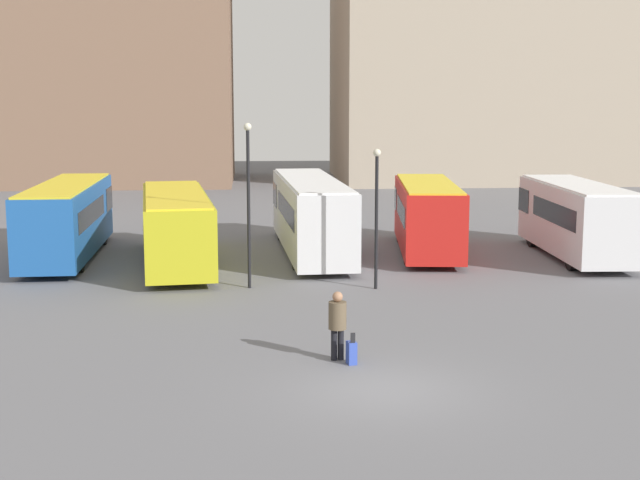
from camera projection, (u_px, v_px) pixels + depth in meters
name	position (u px, v px, depth m)	size (l,w,h in m)	color
ground_plane	(383.00, 390.00, 21.00)	(160.00, 160.00, 0.00)	slate
building_block_left	(108.00, 26.00, 72.87)	(20.07, 15.77, 25.51)	#7F604C
building_block_right	(518.00, 17.00, 75.39)	(30.50, 16.52, 27.44)	tan
bus_0	(68.00, 217.00, 38.40)	(2.70, 11.20, 3.22)	#1E56A3
bus_1	(176.00, 225.00, 36.89)	(3.86, 11.50, 2.98)	gold
bus_2	(311.00, 213.00, 39.54)	(3.00, 12.51, 3.32)	silver
bus_3	(427.00, 215.00, 39.63)	(3.54, 9.79, 3.15)	red
bus_4	(575.00, 217.00, 38.46)	(2.95, 9.56, 3.22)	silver
traveler	(337.00, 319.00, 23.24)	(0.55, 0.55, 1.83)	black
suitcase	(352.00, 353.00, 23.00)	(0.27, 0.35, 0.86)	#334CB2
lamp_post_0	(248.00, 192.00, 31.85)	(0.28, 0.28, 5.96)	black
lamp_post_1	(377.00, 206.00, 31.75)	(0.28, 0.28, 5.05)	black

